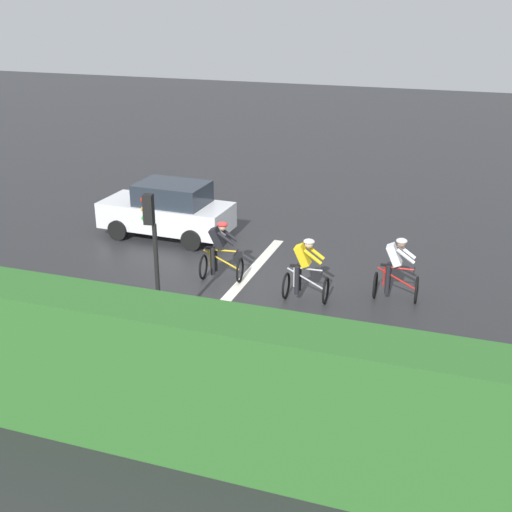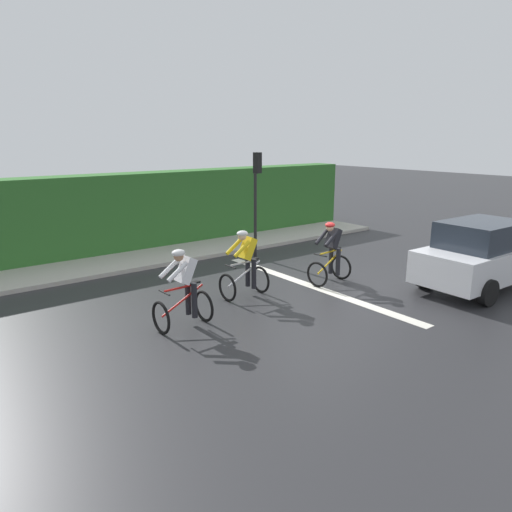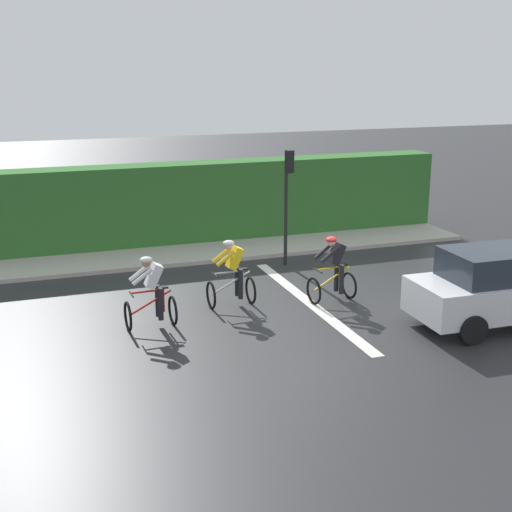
{
  "view_description": "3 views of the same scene",
  "coord_description": "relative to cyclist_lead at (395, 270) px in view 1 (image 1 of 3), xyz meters",
  "views": [
    {
      "loc": [
        15.03,
        5.81,
        7.25
      ],
      "look_at": [
        0.51,
        0.8,
        1.08
      ],
      "focal_mm": 46.42,
      "sensor_mm": 36.0,
      "label": 1
    },
    {
      "loc": [
        -8.48,
        8.56,
        3.83
      ],
      "look_at": [
        0.68,
        1.5,
        0.88
      ],
      "focal_mm": 33.16,
      "sensor_mm": 36.0,
      "label": 2
    },
    {
      "loc": [
        -14.96,
        6.83,
        5.77
      ],
      "look_at": [
        0.35,
        1.45,
        1.22
      ],
      "focal_mm": 48.96,
      "sensor_mm": 36.0,
      "label": 3
    }
  ],
  "objects": [
    {
      "name": "ground_plane",
      "position": [
        0.38,
        -4.17,
        -0.8
      ],
      "size": [
        80.0,
        80.0,
        0.0
      ],
      "primitive_type": "plane",
      "color": "#28282B"
    },
    {
      "name": "road_marking_stop_line",
      "position": [
        0.38,
        -3.98,
        -0.79
      ],
      "size": [
        7.0,
        0.3,
        0.01
      ],
      "primitive_type": "cube",
      "color": "silver",
      "rests_on": "ground"
    },
    {
      "name": "cyclist_mid",
      "position": [
        0.3,
        -4.59,
        0.0
      ],
      "size": [
        0.79,
        1.15,
        1.66
      ],
      "color": "black",
      "rests_on": "ground"
    },
    {
      "name": "car_white",
      "position": [
        -2.36,
        -7.41,
        0.08
      ],
      "size": [
        1.98,
        4.15,
        1.76
      ],
      "color": "silver",
      "rests_on": "ground"
    },
    {
      "name": "sidewalk_kerb",
      "position": [
        5.87,
        -2.17,
        -0.74
      ],
      "size": [
        2.8,
        18.28,
        0.12
      ],
      "primitive_type": "cube",
      "color": "#ADA89E",
      "rests_on": "ground"
    },
    {
      "name": "traffic_light_near_crossing",
      "position": [
        3.7,
        -4.72,
        1.43
      ],
      "size": [
        0.23,
        0.31,
        3.34
      ],
      "color": "black",
      "rests_on": "ground"
    },
    {
      "name": "stone_wall_low",
      "position": [
        6.77,
        -2.17,
        -0.52
      ],
      "size": [
        0.44,
        18.28,
        0.55
      ],
      "primitive_type": "cube",
      "color": "gray",
      "rests_on": "ground"
    },
    {
      "name": "hedge_wall",
      "position": [
        7.07,
        -2.17,
        0.52
      ],
      "size": [
        1.1,
        18.28,
        2.63
      ],
      "primitive_type": "cube",
      "color": "#2D6628",
      "rests_on": "ground"
    },
    {
      "name": "cyclist_lead",
      "position": [
        0.0,
        0.0,
        0.0
      ],
      "size": [
        0.73,
        1.11,
        1.66
      ],
      "color": "black",
      "rests_on": "ground"
    },
    {
      "name": "cyclist_second",
      "position": [
        0.78,
        -2.12,
        0.0
      ],
      "size": [
        0.71,
        1.1,
        1.66
      ],
      "color": "black",
      "rests_on": "ground"
    }
  ]
}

